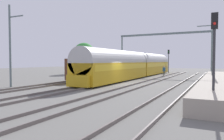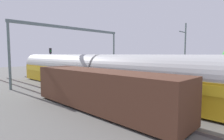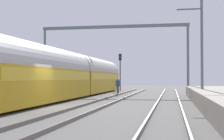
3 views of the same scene
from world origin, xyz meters
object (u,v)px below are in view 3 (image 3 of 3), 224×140
object	(u,v)px
person_crossing	(118,85)
catenary_gantry	(113,42)
freight_car	(6,81)
railway_signal_far	(120,67)
passenger_train	(75,75)

from	to	relation	value
person_crossing	catenary_gantry	bearing A→B (deg)	-55.35
freight_car	railway_signal_far	world-z (taller)	railway_signal_far
person_crossing	catenary_gantry	world-z (taller)	catenary_gantry
passenger_train	catenary_gantry	world-z (taller)	catenary_gantry
passenger_train	person_crossing	size ratio (longest dim) A/B	18.99
freight_car	catenary_gantry	bearing A→B (deg)	63.54
railway_signal_far	catenary_gantry	distance (m)	6.94
passenger_train	person_crossing	bearing A→B (deg)	45.58
catenary_gantry	passenger_train	bearing A→B (deg)	-104.65
railway_signal_far	catenary_gantry	xyz separation A→B (m)	(0.22, -6.37, 2.74)
passenger_train	freight_car	bearing A→B (deg)	-132.24
person_crossing	railway_signal_far	size ratio (longest dim) A/B	0.35
freight_car	person_crossing	bearing A→B (deg)	46.81
passenger_train	freight_car	distance (m)	6.39
freight_car	catenary_gantry	xyz separation A→B (m)	(6.43, 12.91, 4.48)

